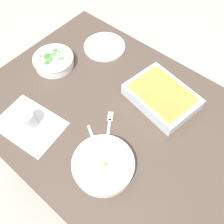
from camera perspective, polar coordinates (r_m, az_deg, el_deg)
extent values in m
plane|color=#B2A899|center=(1.77, 0.00, -13.15)|extent=(6.00, 6.00, 0.00)
cube|color=#4C3D33|center=(1.12, 0.00, -0.56)|extent=(1.20, 0.90, 0.04)
cylinder|color=#4C3D33|center=(1.82, -5.19, 10.48)|extent=(0.06, 0.06, 0.70)
cube|color=silver|center=(1.12, -18.38, -2.78)|extent=(0.30, 0.23, 0.00)
cylinder|color=white|center=(0.96, -2.00, -12.14)|extent=(0.23, 0.23, 0.05)
torus|color=white|center=(0.94, -2.05, -11.63)|extent=(0.24, 0.24, 0.01)
cylinder|color=olive|center=(0.96, -2.01, -12.08)|extent=(0.19, 0.19, 0.03)
sphere|color=olive|center=(0.94, -1.41, -12.19)|extent=(0.02, 0.02, 0.02)
sphere|color=olive|center=(0.93, -4.08, -13.95)|extent=(0.01, 0.01, 0.01)
sphere|color=silver|center=(0.93, -0.34, -14.11)|extent=(0.02, 0.02, 0.02)
sphere|color=#C66633|center=(0.93, -0.26, -13.56)|extent=(0.02, 0.02, 0.02)
sphere|color=silver|center=(0.94, -1.08, -12.53)|extent=(0.02, 0.02, 0.02)
sphere|color=olive|center=(0.94, -2.00, -12.38)|extent=(0.02, 0.02, 0.02)
cylinder|color=white|center=(1.30, -13.23, 11.34)|extent=(0.19, 0.19, 0.05)
torus|color=white|center=(1.28, -13.41, 11.99)|extent=(0.20, 0.20, 0.01)
cylinder|color=#8CB272|center=(1.29, -13.25, 11.42)|extent=(0.16, 0.16, 0.02)
sphere|color=#569E42|center=(1.29, -13.21, 12.64)|extent=(0.03, 0.03, 0.03)
sphere|color=#3D7A33|center=(1.31, -12.86, 13.50)|extent=(0.03, 0.03, 0.03)
sphere|color=#569E42|center=(1.27, -11.53, 11.78)|extent=(0.03, 0.03, 0.03)
sphere|color=#569E42|center=(1.27, -14.19, 11.31)|extent=(0.03, 0.03, 0.03)
sphere|color=#569E42|center=(1.29, -13.92, 12.06)|extent=(0.03, 0.03, 0.03)
sphere|color=#3D7A33|center=(1.26, -14.69, 10.71)|extent=(0.03, 0.03, 0.03)
sphere|color=#478C38|center=(1.29, -14.21, 12.28)|extent=(0.03, 0.03, 0.03)
sphere|color=#478C38|center=(1.27, -12.02, 11.58)|extent=(0.02, 0.02, 0.02)
sphere|color=#569E42|center=(1.30, -12.02, 13.18)|extent=(0.02, 0.02, 0.02)
sphere|color=#478C38|center=(1.27, -13.88, 11.39)|extent=(0.03, 0.03, 0.03)
sphere|color=#3D7A33|center=(1.29, -14.69, 12.12)|extent=(0.04, 0.04, 0.04)
sphere|color=#478C38|center=(1.30, -15.88, 12.08)|extent=(0.02, 0.02, 0.02)
cube|color=silver|center=(1.13, 11.34, 3.47)|extent=(0.33, 0.27, 0.06)
cube|color=gold|center=(1.12, 11.44, 3.83)|extent=(0.29, 0.24, 0.04)
cylinder|color=#B2BCC6|center=(1.09, -18.94, -1.70)|extent=(0.07, 0.07, 0.08)
cylinder|color=black|center=(1.10, -18.76, -2.05)|extent=(0.06, 0.06, 0.05)
cylinder|color=silver|center=(1.37, -1.72, 14.81)|extent=(0.22, 0.22, 0.01)
cube|color=silver|center=(1.03, -4.29, -6.36)|extent=(0.13, 0.08, 0.01)
ellipsoid|color=silver|center=(0.99, -2.78, -10.40)|extent=(0.05, 0.04, 0.01)
cube|color=silver|center=(1.04, -0.90, -4.95)|extent=(0.09, 0.12, 0.01)
cube|color=silver|center=(1.09, -0.37, -1.00)|extent=(0.04, 0.05, 0.01)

